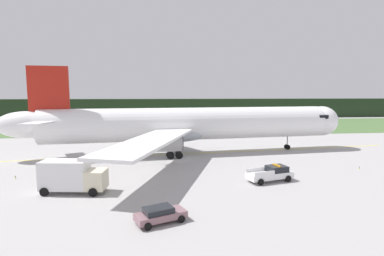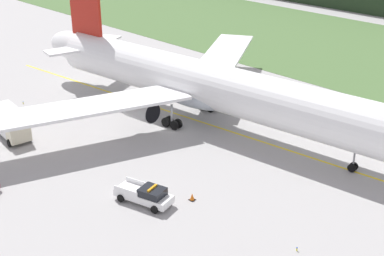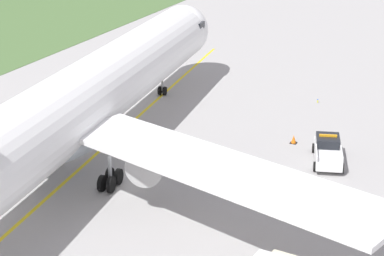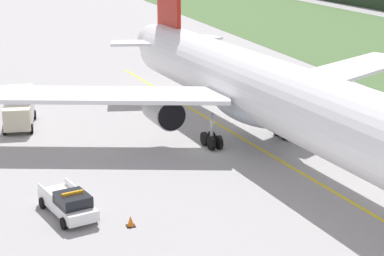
{
  "view_description": "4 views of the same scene",
  "coord_description": "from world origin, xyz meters",
  "px_view_note": "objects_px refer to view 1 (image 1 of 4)",
  "views": [
    {
      "loc": [
        -2.42,
        -46.65,
        10.5
      ],
      "look_at": [
        2.67,
        3.16,
        4.62
      ],
      "focal_mm": 28.02,
      "sensor_mm": 36.0,
      "label": 1
    },
    {
      "loc": [
        44.04,
        -39.64,
        27.06
      ],
      "look_at": [
        8.02,
        -4.29,
        4.18
      ],
      "focal_mm": 49.86,
      "sensor_mm": 36.0,
      "label": 2
    },
    {
      "loc": [
        -40.03,
        -22.79,
        21.68
      ],
      "look_at": [
        6.86,
        -2.8,
        2.59
      ],
      "focal_mm": 64.76,
      "sensor_mm": 36.0,
      "label": 3
    },
    {
      "loc": [
        49.88,
        -16.63,
        17.17
      ],
      "look_at": [
        7.04,
        -3.51,
        4.14
      ],
      "focal_mm": 60.97,
      "sensor_mm": 36.0,
      "label": 4
    }
  ],
  "objects_px": {
    "apron_cone": "(281,170)",
    "ops_pickup_truck": "(271,174)",
    "staff_car": "(160,214)",
    "airliner": "(188,125)",
    "catering_truck": "(72,176)"
  },
  "relations": [
    {
      "from": "staff_car",
      "to": "apron_cone",
      "type": "xyz_separation_m",
      "value": [
        15.89,
        13.74,
        -0.36
      ]
    },
    {
      "from": "ops_pickup_truck",
      "to": "staff_car",
      "type": "bearing_deg",
      "value": -142.12
    },
    {
      "from": "catering_truck",
      "to": "apron_cone",
      "type": "distance_m",
      "value": 25.79
    },
    {
      "from": "staff_car",
      "to": "apron_cone",
      "type": "relative_size",
      "value": 6.35
    },
    {
      "from": "ops_pickup_truck",
      "to": "apron_cone",
      "type": "distance_m",
      "value": 4.42
    },
    {
      "from": "airliner",
      "to": "catering_truck",
      "type": "xyz_separation_m",
      "value": [
        -13.97,
        -19.24,
        -3.25
      ]
    },
    {
      "from": "ops_pickup_truck",
      "to": "staff_car",
      "type": "distance_m",
      "value": 16.74
    },
    {
      "from": "airliner",
      "to": "ops_pickup_truck",
      "type": "height_order",
      "value": "airliner"
    },
    {
      "from": "ops_pickup_truck",
      "to": "apron_cone",
      "type": "xyz_separation_m",
      "value": [
        2.68,
        3.47,
        -0.56
      ]
    },
    {
      "from": "airliner",
      "to": "catering_truck",
      "type": "bearing_deg",
      "value": -125.99
    },
    {
      "from": "airliner",
      "to": "ops_pickup_truck",
      "type": "relative_size",
      "value": 9.93
    },
    {
      "from": "catering_truck",
      "to": "airliner",
      "type": "bearing_deg",
      "value": 54.01
    },
    {
      "from": "airliner",
      "to": "staff_car",
      "type": "distance_m",
      "value": 28.31
    },
    {
      "from": "apron_cone",
      "to": "staff_car",
      "type": "bearing_deg",
      "value": -139.14
    },
    {
      "from": "apron_cone",
      "to": "ops_pickup_truck",
      "type": "bearing_deg",
      "value": -127.67
    }
  ]
}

